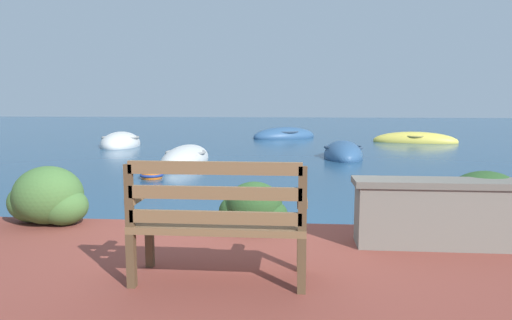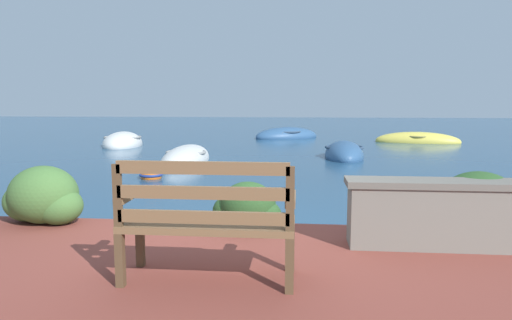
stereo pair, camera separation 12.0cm
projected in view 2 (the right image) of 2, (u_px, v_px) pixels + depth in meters
ground_plane at (243, 241)px, 5.10m from camera, size 80.00×80.00×0.00m
park_bench at (207, 218)px, 3.35m from camera, size 1.29×0.48×0.93m
stone_wall at (435, 213)px, 4.17m from camera, size 1.62×0.39×0.63m
hedge_clump_far_left at (43, 198)px, 5.02m from camera, size 0.94×0.67×0.64m
hedge_clump_left at (247, 208)px, 4.80m from camera, size 0.74×0.53×0.50m
hedge_clump_centre at (476, 210)px, 4.40m from camera, size 0.99×0.71×0.67m
rowboat_nearest at (186, 160)px, 11.57m from camera, size 1.03×3.29×0.78m
rowboat_mid at (344, 155)px, 12.71m from camera, size 1.13×2.46×0.81m
rowboat_far at (123, 144)px, 15.92m from camera, size 1.56×2.49×0.89m
rowboat_outer at (417, 141)px, 17.24m from camera, size 3.21×1.57×0.72m
rowboat_distant at (287, 136)px, 19.43m from camera, size 3.13×2.58×0.82m
mooring_buoy at (151, 175)px, 9.26m from camera, size 0.48×0.48×0.43m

